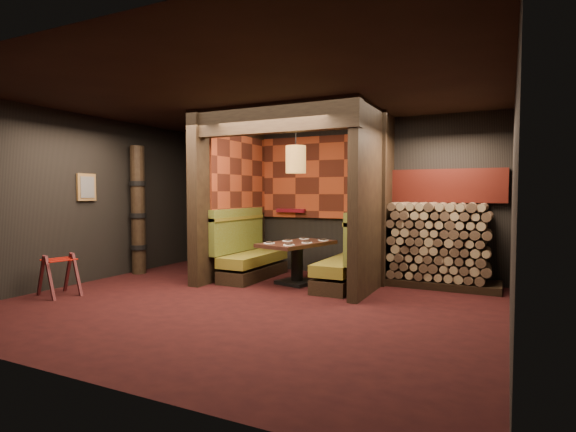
# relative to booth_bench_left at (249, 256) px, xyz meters

# --- Properties ---
(floor) EXTENTS (6.50, 5.50, 0.02)m
(floor) POSITION_rel_booth_bench_left_xyz_m (0.96, -1.65, -0.41)
(floor) COLOR black
(floor) RESTS_ON ground
(ceiling) EXTENTS (6.50, 5.50, 0.02)m
(ceiling) POSITION_rel_booth_bench_left_xyz_m (0.96, -1.65, 2.46)
(ceiling) COLOR black
(ceiling) RESTS_ON ground
(wall_back) EXTENTS (6.50, 0.02, 2.85)m
(wall_back) POSITION_rel_booth_bench_left_xyz_m (0.96, 1.11, 1.02)
(wall_back) COLOR black
(wall_back) RESTS_ON ground
(wall_front) EXTENTS (6.50, 0.02, 2.85)m
(wall_front) POSITION_rel_booth_bench_left_xyz_m (0.96, -4.41, 1.02)
(wall_front) COLOR black
(wall_front) RESTS_ON ground
(wall_left) EXTENTS (0.02, 5.50, 2.85)m
(wall_left) POSITION_rel_booth_bench_left_xyz_m (-2.30, -1.65, 1.02)
(wall_left) COLOR black
(wall_left) RESTS_ON ground
(wall_right) EXTENTS (0.02, 5.50, 2.85)m
(wall_right) POSITION_rel_booth_bench_left_xyz_m (4.22, -1.65, 1.02)
(wall_right) COLOR black
(wall_right) RESTS_ON ground
(partition_left) EXTENTS (0.20, 2.20, 2.85)m
(partition_left) POSITION_rel_booth_bench_left_xyz_m (-0.39, -0.00, 1.02)
(partition_left) COLOR black
(partition_left) RESTS_ON floor
(partition_right) EXTENTS (0.15, 2.10, 2.85)m
(partition_right) POSITION_rel_booth_bench_left_xyz_m (2.26, 0.05, 1.02)
(partition_right) COLOR black
(partition_right) RESTS_ON floor
(header_beam) EXTENTS (2.85, 0.18, 0.44)m
(header_beam) POSITION_rel_booth_bench_left_xyz_m (0.94, -0.95, 2.23)
(header_beam) COLOR black
(header_beam) RESTS_ON partition_left
(tapa_back_panel) EXTENTS (2.40, 0.06, 1.55)m
(tapa_back_panel) POSITION_rel_booth_bench_left_xyz_m (0.94, 1.06, 1.42)
(tapa_back_panel) COLOR maroon
(tapa_back_panel) RESTS_ON wall_back
(tapa_side_panel) EXTENTS (0.04, 1.85, 1.45)m
(tapa_side_panel) POSITION_rel_booth_bench_left_xyz_m (-0.27, 0.17, 1.45)
(tapa_side_panel) COLOR maroon
(tapa_side_panel) RESTS_ON partition_left
(lacquer_shelf) EXTENTS (0.60, 0.12, 0.07)m
(lacquer_shelf) POSITION_rel_booth_bench_left_xyz_m (0.36, 1.00, 0.78)
(lacquer_shelf) COLOR #5C0B16
(lacquer_shelf) RESTS_ON wall_back
(booth_bench_left) EXTENTS (0.68, 1.60, 1.14)m
(booth_bench_left) POSITION_rel_booth_bench_left_xyz_m (0.00, 0.00, 0.00)
(booth_bench_left) COLOR black
(booth_bench_left) RESTS_ON floor
(booth_bench_right) EXTENTS (0.68, 1.60, 1.14)m
(booth_bench_right) POSITION_rel_booth_bench_left_xyz_m (1.89, 0.00, 0.00)
(booth_bench_right) COLOR black
(booth_bench_right) RESTS_ON floor
(dining_table) EXTENTS (1.03, 1.47, 0.70)m
(dining_table) POSITION_rel_booth_bench_left_xyz_m (1.01, -0.10, 0.07)
(dining_table) COLOR black
(dining_table) RESTS_ON floor
(place_settings) EXTENTS (0.81, 1.17, 0.03)m
(place_settings) POSITION_rel_booth_bench_left_xyz_m (1.01, -0.10, 0.31)
(place_settings) COLOR white
(place_settings) RESTS_ON dining_table
(pendant_lamp) EXTENTS (0.33, 0.33, 1.00)m
(pendant_lamp) POSITION_rel_booth_bench_left_xyz_m (1.01, -0.15, 1.67)
(pendant_lamp) COLOR olive
(pendant_lamp) RESTS_ON ceiling
(framed_picture) EXTENTS (0.05, 0.36, 0.46)m
(framed_picture) POSITION_rel_booth_bench_left_xyz_m (-2.25, -1.55, 1.22)
(framed_picture) COLOR olive
(framed_picture) RESTS_ON wall_left
(luggage_rack) EXTENTS (0.69, 0.56, 0.66)m
(luggage_rack) POSITION_rel_booth_bench_left_xyz_m (-1.79, -2.44, -0.07)
(luggage_rack) COLOR #421316
(luggage_rack) RESTS_ON floor
(totem_column) EXTENTS (0.31, 0.31, 2.40)m
(totem_column) POSITION_rel_booth_bench_left_xyz_m (-2.09, -0.55, 0.79)
(totem_column) COLOR black
(totem_column) RESTS_ON floor
(firewood_stack) EXTENTS (1.73, 0.70, 1.36)m
(firewood_stack) POSITION_rel_booth_bench_left_xyz_m (3.25, 0.70, 0.28)
(firewood_stack) COLOR black
(firewood_stack) RESTS_ON floor
(mosaic_header) EXTENTS (1.83, 0.10, 0.56)m
(mosaic_header) POSITION_rel_booth_bench_left_xyz_m (3.25, 1.03, 1.24)
(mosaic_header) COLOR maroon
(mosaic_header) RESTS_ON wall_back
(bay_front_post) EXTENTS (0.08, 0.08, 2.85)m
(bay_front_post) POSITION_rel_booth_bench_left_xyz_m (2.35, 0.31, 1.02)
(bay_front_post) COLOR black
(bay_front_post) RESTS_ON floor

